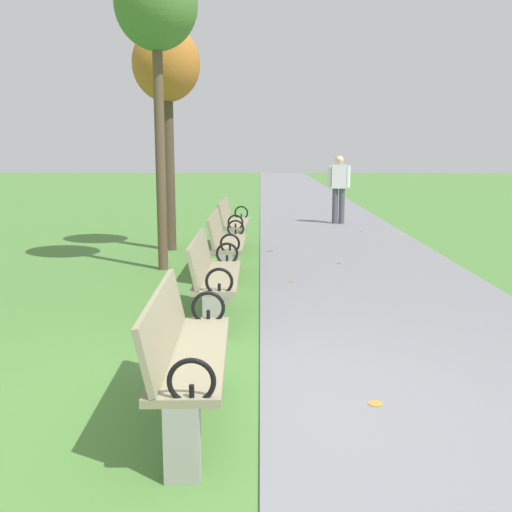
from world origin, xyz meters
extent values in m
plane|color=#4C7F38|center=(0.00, 0.00, 0.00)|extent=(80.00, 80.00, 0.00)
cube|color=slate|center=(1.56, 18.00, 0.01)|extent=(3.12, 44.00, 0.02)
cube|color=gray|center=(-0.45, -0.08, 0.47)|extent=(0.48, 1.61, 0.05)
cube|color=gray|center=(-0.64, -0.08, 0.70)|extent=(0.16, 1.60, 0.40)
cube|color=#99968E|center=(-0.43, -0.82, 0.23)|extent=(0.20, 0.13, 0.45)
cube|color=#99968E|center=(-0.47, 0.66, 0.23)|extent=(0.20, 0.13, 0.45)
torus|color=black|center=(-0.37, -0.84, 0.59)|extent=(0.27, 0.04, 0.27)
cylinder|color=black|center=(-0.37, -0.84, 0.51)|extent=(0.03, 0.03, 0.12)
torus|color=black|center=(-0.41, 0.68, 0.59)|extent=(0.27, 0.04, 0.27)
cylinder|color=black|center=(-0.41, 0.68, 0.51)|extent=(0.03, 0.03, 0.12)
cube|color=gray|center=(-0.45, 2.38, 0.47)|extent=(0.45, 1.60, 0.05)
cube|color=gray|center=(-0.64, 2.38, 0.70)|extent=(0.13, 1.60, 0.40)
cube|color=#99968E|center=(-0.45, 1.64, 0.23)|extent=(0.20, 0.12, 0.45)
cube|color=#99968E|center=(-0.45, 3.12, 0.23)|extent=(0.20, 0.12, 0.45)
torus|color=black|center=(-0.39, 1.62, 0.59)|extent=(0.27, 0.03, 0.27)
cylinder|color=black|center=(-0.39, 1.62, 0.51)|extent=(0.03, 0.03, 0.12)
torus|color=black|center=(-0.39, 3.14, 0.59)|extent=(0.27, 0.03, 0.27)
cylinder|color=black|center=(-0.39, 3.14, 0.51)|extent=(0.03, 0.03, 0.12)
cube|color=gray|center=(-0.45, 4.65, 0.47)|extent=(0.45, 1.60, 0.05)
cube|color=gray|center=(-0.64, 4.65, 0.70)|extent=(0.14, 1.60, 0.40)
cube|color=#99968E|center=(-0.46, 3.91, 0.23)|extent=(0.20, 0.12, 0.45)
cube|color=#99968E|center=(-0.44, 5.39, 0.23)|extent=(0.20, 0.12, 0.45)
torus|color=black|center=(-0.40, 3.89, 0.59)|extent=(0.27, 0.03, 0.27)
cylinder|color=black|center=(-0.40, 3.89, 0.51)|extent=(0.03, 0.03, 0.12)
torus|color=black|center=(-0.38, 5.41, 0.59)|extent=(0.27, 0.03, 0.27)
cylinder|color=black|center=(-0.38, 5.41, 0.51)|extent=(0.03, 0.03, 0.12)
cube|color=gray|center=(-0.45, 6.92, 0.47)|extent=(0.49, 1.61, 0.05)
cube|color=gray|center=(-0.64, 6.93, 0.70)|extent=(0.18, 1.60, 0.40)
cube|color=#99968E|center=(-0.48, 6.18, 0.23)|extent=(0.20, 0.13, 0.45)
cube|color=#99968E|center=(-0.42, 7.66, 0.23)|extent=(0.20, 0.13, 0.45)
torus|color=black|center=(-0.42, 6.16, 0.59)|extent=(0.27, 0.04, 0.27)
cylinder|color=black|center=(-0.42, 6.16, 0.51)|extent=(0.03, 0.03, 0.12)
torus|color=black|center=(-0.36, 7.68, 0.59)|extent=(0.27, 0.04, 0.27)
cylinder|color=black|center=(-0.36, 7.68, 0.51)|extent=(0.03, 0.03, 0.12)
cylinder|color=brown|center=(-1.48, 5.09, 1.72)|extent=(0.15, 0.15, 3.44)
ellipsoid|color=#477A33|center=(-1.48, 5.09, 3.85)|extent=(1.19, 1.19, 1.31)
cylinder|color=#4C3D2D|center=(-1.63, 6.88, 1.42)|extent=(0.20, 0.20, 2.85)
ellipsoid|color=#B26B28|center=(-1.63, 6.88, 3.26)|extent=(1.17, 1.17, 1.29)
cylinder|color=#4C4C56|center=(1.97, 10.58, 0.45)|extent=(0.14, 0.14, 0.85)
cylinder|color=#4C4C56|center=(1.81, 10.60, 0.45)|extent=(0.14, 0.14, 0.85)
cube|color=white|center=(1.89, 10.59, 1.15)|extent=(0.37, 0.26, 0.56)
sphere|color=beige|center=(1.89, 10.59, 1.54)|extent=(0.20, 0.20, 0.20)
cylinder|color=white|center=(2.11, 10.56, 1.15)|extent=(0.09, 0.09, 0.52)
cylinder|color=white|center=(1.67, 10.62, 1.15)|extent=(0.09, 0.09, 0.52)
cylinder|color=brown|center=(1.26, 5.47, 0.02)|extent=(0.10, 0.10, 0.00)
cylinder|color=gold|center=(-0.77, 5.88, 0.00)|extent=(0.15, 0.15, 0.00)
cylinder|color=#AD6B23|center=(-0.96, 4.65, 0.00)|extent=(0.16, 0.16, 0.00)
cylinder|color=gold|center=(2.98, 8.67, 0.02)|extent=(0.15, 0.15, 0.00)
cylinder|color=#AD6B23|center=(-0.57, 0.37, 0.00)|extent=(0.14, 0.14, 0.00)
cylinder|color=gold|center=(-0.53, 1.70, 0.00)|extent=(0.16, 0.16, 0.00)
cylinder|color=brown|center=(2.21, 9.18, 0.02)|extent=(0.06, 0.06, 0.00)
cylinder|color=brown|center=(0.18, 6.61, 0.02)|extent=(0.15, 0.15, 0.00)
cylinder|color=#AD6B23|center=(-0.70, 5.08, 0.00)|extent=(0.15, 0.15, 0.00)
cylinder|color=brown|center=(-1.07, 8.39, 0.00)|extent=(0.10, 0.10, 0.00)
cylinder|color=#93511E|center=(-0.30, 8.46, 0.00)|extent=(0.12, 0.12, 0.00)
cylinder|color=#BC842D|center=(0.83, 0.16, 0.02)|extent=(0.13, 0.13, 0.00)
cylinder|color=#AD6B23|center=(0.43, 4.14, 0.02)|extent=(0.06, 0.06, 0.00)
cylinder|color=#93511E|center=(-1.17, 4.58, 0.00)|extent=(0.08, 0.08, 0.00)
camera|label=1|loc=(0.00, -3.92, 1.84)|focal=42.24mm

